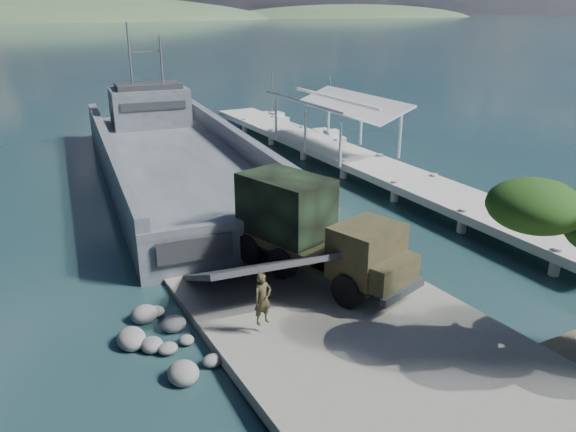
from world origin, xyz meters
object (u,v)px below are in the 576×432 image
(sailboat_near, at_px, (329,136))
(sailboat_far, at_px, (273,118))
(soldier, at_px, (263,308))
(landing_craft, at_px, (177,167))
(pier, at_px, (342,146))
(military_truck, at_px, (311,229))

(sailboat_near, distance_m, sailboat_far, 11.05)
(soldier, relative_size, sailboat_far, 0.34)
(landing_craft, xyz_separation_m, sailboat_near, (16.53, 5.80, -0.61))
(pier, xyz_separation_m, soldier, (-16.09, -19.59, -0.10))
(military_truck, distance_m, soldier, 5.53)
(sailboat_far, bearing_deg, soldier, -121.59)
(military_truck, height_order, soldier, military_truck)
(landing_craft, distance_m, sailboat_far, 23.30)
(pier, xyz_separation_m, military_truck, (-12.02, -16.01, 0.98))
(landing_craft, xyz_separation_m, soldier, (-3.64, -22.19, 0.56))
(sailboat_near, height_order, sailboat_far, sailboat_near)
(sailboat_near, bearing_deg, pier, -107.13)
(military_truck, height_order, sailboat_far, sailboat_far)
(pier, bearing_deg, sailboat_near, 64.10)
(pier, bearing_deg, soldier, -129.40)
(military_truck, xyz_separation_m, sailboat_near, (16.10, 24.41, -2.25))
(soldier, bearing_deg, sailboat_near, 44.99)
(landing_craft, xyz_separation_m, sailboat_far, (16.10, 16.83, -0.62))
(pier, relative_size, landing_craft, 1.12)
(pier, bearing_deg, sailboat_far, 79.38)
(pier, distance_m, landing_craft, 12.74)
(military_truck, distance_m, sailboat_far, 38.82)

